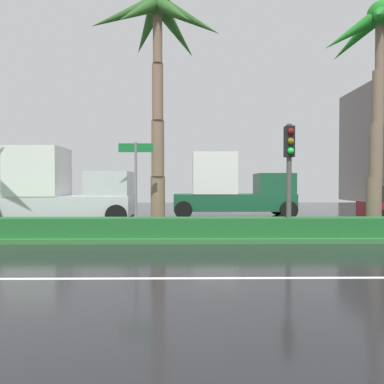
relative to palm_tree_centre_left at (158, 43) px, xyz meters
The scene contains 10 objects.
ground_plane 6.81m from the palm_tree_centre_left, 109.32° to the left, with size 90.00×42.00×0.10m, color black.
near_lane_divider_stripe 8.72m from the palm_tree_centre_left, 94.70° to the right, with size 81.00×0.14×0.01m, color white.
median_strip 6.56m from the palm_tree_centre_left, 144.76° to the left, with size 85.50×4.00×0.15m, color #2D6B33.
median_hedge 6.27m from the palm_tree_centre_left, 113.52° to the right, with size 76.50×0.70×0.60m.
palm_tree_centre_left is the anchor object (origin of this frame).
palm_tree_centre 7.77m from the palm_tree_centre_left, ahead, with size 4.12×3.97×8.09m.
traffic_signal_median_right 5.93m from the palm_tree_centre_left, 16.32° to the right, with size 0.28×0.43×3.53m.
street_name_sign 4.66m from the palm_tree_centre_left, 126.79° to the right, with size 1.10×0.08×3.00m.
box_truck_lead 8.20m from the palm_tree_centre_left, 138.31° to the left, with size 6.40×2.64×3.46m.
box_truck_following 9.60m from the palm_tree_centre_left, 65.20° to the left, with size 6.40×2.64×3.46m.
Camera 1 is at (1.46, -5.20, 1.85)m, focal length 35.06 mm.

